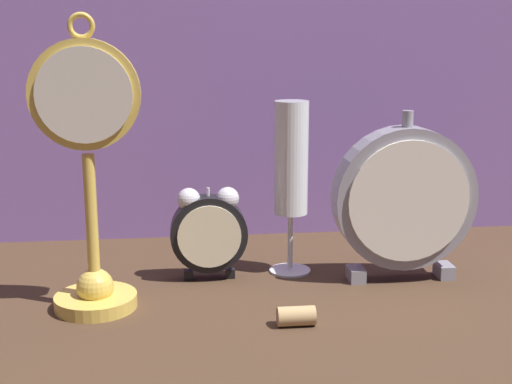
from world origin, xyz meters
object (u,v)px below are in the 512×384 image
at_px(alarm_clock_twin_bell, 209,229).
at_px(mantel_clock_silver, 404,199).
at_px(pocket_watch_on_stand, 89,184).
at_px(wine_cork, 296,316).
at_px(champagne_flute, 291,169).

xyz_separation_m(alarm_clock_twin_bell, mantel_clock_silver, (0.25, -0.03, 0.04)).
relative_size(pocket_watch_on_stand, alarm_clock_twin_bell, 2.76).
bearing_deg(wine_cork, alarm_clock_twin_bell, 118.41).
bearing_deg(wine_cork, mantel_clock_silver, 39.02).
distance_m(alarm_clock_twin_bell, mantel_clock_silver, 0.25).
bearing_deg(mantel_clock_silver, wine_cork, -140.98).
xyz_separation_m(alarm_clock_twin_bell, champagne_flute, (0.11, 0.02, 0.07)).
bearing_deg(pocket_watch_on_stand, wine_cork, -18.94).
distance_m(pocket_watch_on_stand, mantel_clock_silver, 0.39).
xyz_separation_m(champagne_flute, wine_cork, (-0.02, -0.18, -0.13)).
bearing_deg(alarm_clock_twin_bell, mantel_clock_silver, -7.13).
xyz_separation_m(pocket_watch_on_stand, wine_cork, (0.23, -0.08, -0.14)).
height_order(pocket_watch_on_stand, champagne_flute, pocket_watch_on_stand).
relative_size(pocket_watch_on_stand, wine_cork, 8.07).
bearing_deg(alarm_clock_twin_bell, pocket_watch_on_stand, -148.54).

